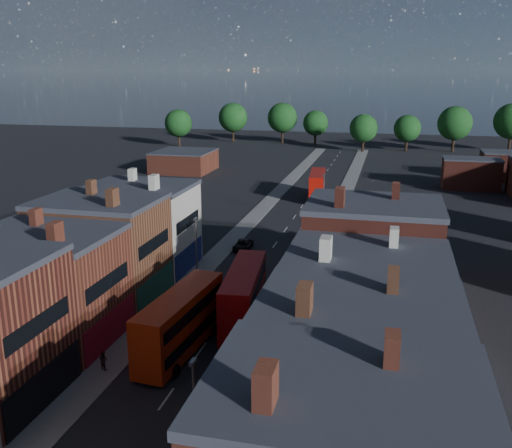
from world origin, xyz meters
The scene contains 13 objects.
pavement_west centered at (-6.50, 50.00, 0.06)m, with size 3.00×200.00×0.12m, color gray.
pavement_east centered at (6.50, 50.00, 0.06)m, with size 3.00×200.00×0.12m, color gray.
terrace_east centered at (14.00, 0.00, 6.52)m, with size 12.00×80.00×13.03m, color maroon.
lamp_post_1 centered at (5.20, 0.00, 4.70)m, with size 0.25×0.70×8.12m.
lamp_post_2 centered at (-5.20, 30.00, 4.70)m, with size 0.25×0.70×8.12m.
lamp_post_3 centered at (5.20, 60.00, 4.70)m, with size 0.25×0.70×8.12m.
bus_0 centered at (-1.50, 15.18, 2.90)m, with size 3.96×12.65×5.38m.
bus_1 centered at (2.26, 22.24, 2.92)m, with size 4.18×12.76×5.41m.
bus_2 centered at (1.81, 78.61, 2.77)m, with size 3.86×12.10×5.14m.
car_2 centered at (-3.80, 44.74, 0.66)m, with size 2.18×4.72×1.31m, color black.
car_3 centered at (3.33, 50.97, 0.65)m, with size 1.82×4.48×1.30m, color silver.
ped_1 centered at (-6.54, 10.76, 0.92)m, with size 0.77×0.42×1.59m, color #381916.
ped_3 centered at (7.70, 7.57, 0.93)m, with size 0.95×0.43×1.62m, color #544E48.
Camera 1 is at (15.29, -26.92, 23.68)m, focal length 40.00 mm.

